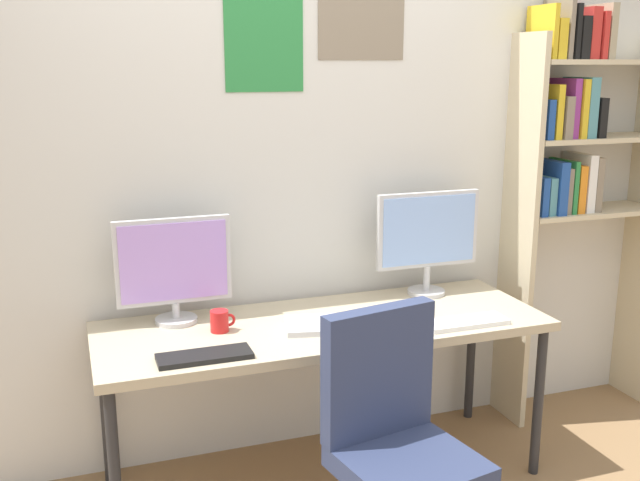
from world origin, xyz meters
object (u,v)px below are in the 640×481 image
Objects in this scene: keyboard_right at (466,322)px; coffee_mug at (220,321)px; monitor_right at (428,236)px; laptop_closed at (323,325)px; computer_mouse at (391,331)px; bookshelf at (577,160)px; keyboard_left at (205,356)px; monitor_left at (174,267)px; desk at (324,334)px; office_chair at (398,476)px.

keyboard_right is 3.46× the size of coffee_mug.
laptop_closed is (-0.62, -0.27, -0.27)m from monitor_right.
keyboard_right is at bearing 1.65° from computer_mouse.
bookshelf reaches higher than keyboard_right.
keyboard_left is at bearing 180.00° from keyboard_right.
bookshelf is 22.15× the size of computer_mouse.
bookshelf is 1.60m from laptop_closed.
monitor_right is at bearing -0.00° from monitor_left.
monitor_left reaches higher than laptop_closed.
desk is at bearing 22.33° from keyboard_left.
desk is at bearing 80.83° from laptop_closed.
office_chair is 1.91× the size of monitor_right.
monitor_right is (-0.83, -0.02, -0.33)m from bookshelf.
desk is 0.72m from monitor_right.
computer_mouse is at bearing -158.97° from bookshelf.
monitor_right is 0.73m from laptop_closed.
monitor_right is 1.09m from coffee_mug.
monitor_right is at bearing 49.11° from computer_mouse.
monitor_left is 1.52× the size of laptop_closed.
monitor_right is at bearing 9.55° from coffee_mug.
monitor_left is at bearing 166.71° from laptop_closed.
monitor_left is at bearing 150.76° from computer_mouse.
monitor_left is at bearing 124.28° from office_chair.
keyboard_right is 3.82× the size of computer_mouse.
desk is 5.27× the size of keyboard_right.
computer_mouse is at bearing -178.35° from keyboard_right.
bookshelf is at bearing 0.53° from monitor_left.
keyboard_left is (-1.16, -0.44, -0.28)m from monitor_right.
coffee_mug is at bearing -48.45° from monitor_left.
monitor_right is 1.62× the size of laptop_closed.
keyboard_right is 1.15× the size of laptop_closed.
office_chair is 0.96m from coffee_mug.
coffee_mug is (-0.65, 0.28, 0.03)m from computer_mouse.
monitor_right is 1.27m from keyboard_left.
desk is 3.97× the size of monitor_left.
coffee_mug is at bearing -170.45° from monitor_right.
bookshelf is 1.44m from computer_mouse.
bookshelf is 1.94m from office_chair.
monitor_right is at bearing 20.87° from keyboard_left.
computer_mouse is at bearing 68.77° from office_chair.
monitor_left is 1.20m from monitor_right.
coffee_mug reaches higher than desk.
keyboard_left and keyboard_right have the same top height.
keyboard_right is 0.61m from laptop_closed.
office_chair is at bearing -121.94° from monitor_right.
laptop_closed is at bearing -168.64° from bookshelf.
desk is 20.15× the size of computer_mouse.
bookshelf is 4.36× the size of monitor_left.
bookshelf reaches higher than office_chair.
desk is 0.61m from keyboard_right.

